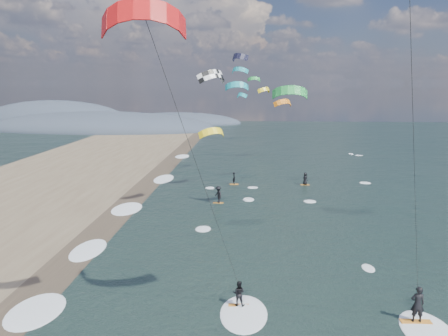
{
  "coord_description": "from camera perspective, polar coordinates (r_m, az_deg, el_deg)",
  "views": [
    {
      "loc": [
        0.63,
        -15.43,
        12.33
      ],
      "look_at": [
        -1.0,
        12.0,
        7.0
      ],
      "focal_mm": 35.0,
      "sensor_mm": 36.0,
      "label": 1
    }
  ],
  "objects": [
    {
      "name": "wet_sand_strip",
      "position": [
        30.95,
        -21.62,
        -13.31
      ],
      "size": [
        3.0,
        240.0,
        0.0
      ],
      "primitive_type": "cube",
      "color": "#382D23",
      "rests_on": "ground"
    },
    {
      "name": "coastal_hills",
      "position": [
        131.98,
        -16.83,
        5.15
      ],
      "size": [
        80.0,
        41.0,
        15.0
      ],
      "color": "#3D4756",
      "rests_on": "ground"
    },
    {
      "name": "kitesurfer_near_b",
      "position": [
        18.87,
        -5.05,
        3.81
      ],
      "size": [
        6.8,
        8.33,
        15.92
      ],
      "color": "orange",
      "rests_on": "ground"
    },
    {
      "name": "far_kitesurfers",
      "position": [
        48.97,
        2.77,
        -2.57
      ],
      "size": [
        11.25,
        10.05,
        1.82
      ],
      "color": "orange",
      "rests_on": "ground"
    },
    {
      "name": "bg_kite_field",
      "position": [
        69.62,
        3.4,
        10.71
      ],
      "size": [
        12.99,
        69.0,
        10.58
      ],
      "color": "green",
      "rests_on": "ground"
    },
    {
      "name": "shoreline_surf",
      "position": [
        34.55,
        -16.45,
        -10.4
      ],
      "size": [
        2.4,
        79.4,
        0.11
      ],
      "color": "white",
      "rests_on": "ground"
    }
  ]
}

